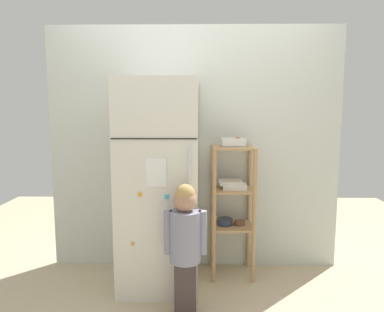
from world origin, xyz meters
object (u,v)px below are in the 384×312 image
refrigerator (159,184)px  pantry_shelf_unit (232,199)px  fruit_bin (235,143)px  child_standing (185,236)px

refrigerator → pantry_shelf_unit: size_ratio=1.48×
pantry_shelf_unit → fruit_bin: bearing=-14.3°
child_standing → fruit_bin: 0.96m
pantry_shelf_unit → fruit_bin: size_ratio=5.38×
pantry_shelf_unit → fruit_bin: fruit_bin is taller
refrigerator → fruit_bin: size_ratio=7.98×
refrigerator → child_standing: 0.59m
refrigerator → fruit_bin: bearing=13.8°
fruit_bin → pantry_shelf_unit: bearing=165.7°
pantry_shelf_unit → fruit_bin: 0.50m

